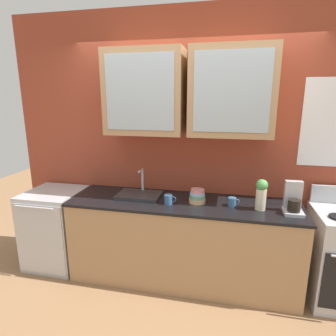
{
  "coord_description": "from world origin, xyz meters",
  "views": [
    {
      "loc": [
        0.42,
        -2.67,
        1.91
      ],
      "look_at": [
        -0.16,
        0.0,
        1.23
      ],
      "focal_mm": 30.0,
      "sensor_mm": 36.0,
      "label": 1
    }
  ],
  "objects": [
    {
      "name": "vase",
      "position": [
        0.75,
        -0.05,
        1.04
      ],
      "size": [
        0.11,
        0.11,
        0.3
      ],
      "color": "beige",
      "rests_on": "counter"
    },
    {
      "name": "cup_near_bowls",
      "position": [
        0.49,
        -0.02,
        0.93
      ],
      "size": [
        0.11,
        0.08,
        0.08
      ],
      "color": "#38608C",
      "rests_on": "counter"
    },
    {
      "name": "dishwasher",
      "position": [
        -1.49,
        -0.0,
        0.44
      ],
      "size": [
        0.6,
        0.65,
        0.89
      ],
      "color": "silver",
      "rests_on": "ground_plane"
    },
    {
      "name": "bowl_stack",
      "position": [
        0.14,
        -0.0,
        0.95
      ],
      "size": [
        0.17,
        0.17,
        0.14
      ],
      "color": "#E0AD7F",
      "rests_on": "counter"
    },
    {
      "name": "sink_faucet",
      "position": [
        -0.49,
        0.06,
        0.91
      ],
      "size": [
        0.46,
        0.32,
        0.28
      ],
      "color": "#2D2D30",
      "rests_on": "counter"
    },
    {
      "name": "counter",
      "position": [
        0.0,
        0.0,
        0.44
      ],
      "size": [
        2.35,
        0.67,
        0.89
      ],
      "color": "#A87F56",
      "rests_on": "ground_plane"
    },
    {
      "name": "back_wall_unit",
      "position": [
        0.01,
        0.31,
        1.58
      ],
      "size": [
        4.05,
        0.48,
        2.82
      ],
      "color": "#993D28",
      "rests_on": "ground_plane"
    },
    {
      "name": "coffee_maker",
      "position": [
        1.03,
        -0.06,
        0.99
      ],
      "size": [
        0.17,
        0.2,
        0.29
      ],
      "color": "#B7B7BC",
      "rests_on": "counter"
    },
    {
      "name": "cup_near_sink",
      "position": [
        -0.13,
        -0.1,
        0.93
      ],
      "size": [
        0.12,
        0.08,
        0.1
      ],
      "color": "#38608C",
      "rests_on": "counter"
    },
    {
      "name": "ground_plane",
      "position": [
        0.0,
        0.0,
        0.0
      ],
      "size": [
        10.0,
        10.0,
        0.0
      ],
      "primitive_type": "plane",
      "color": "#936B47"
    }
  ]
}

